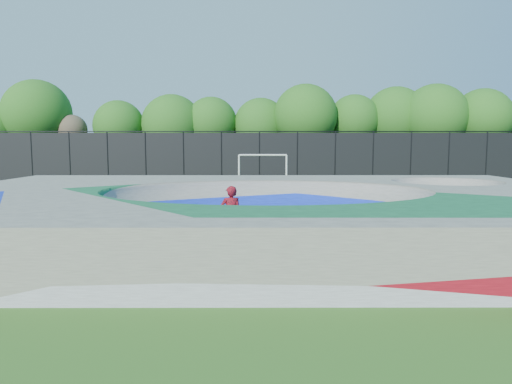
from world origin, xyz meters
TOP-DOWN VIEW (x-y plane):
  - ground at (0.00, 0.00)m, footprint 120.00×120.00m
  - skate_deck at (0.00, 0.00)m, footprint 22.00×14.00m
  - skater at (-1.10, -1.62)m, footprint 0.71×0.54m
  - skateboard at (-1.10, -1.62)m, footprint 0.81×0.36m
  - soccer_goal at (0.19, 17.14)m, footprint 3.49×0.12m
  - fence at (0.00, 21.00)m, footprint 48.09×0.09m
  - treeline at (1.43, 25.98)m, footprint 52.29×7.36m

SIDE VIEW (x-z plane):
  - ground at x=0.00m, z-range 0.00..0.00m
  - skateboard at x=-1.10m, z-range 0.00..0.05m
  - skate_deck at x=0.00m, z-range 0.00..1.50m
  - skater at x=-1.10m, z-range 0.00..1.77m
  - soccer_goal at x=0.19m, z-range 0.45..2.76m
  - fence at x=0.00m, z-range 0.08..4.12m
  - treeline at x=1.43m, z-range 0.76..9.49m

